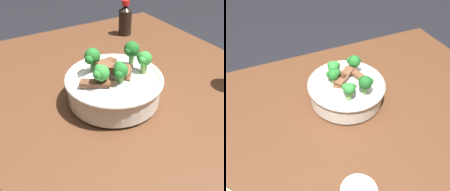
% 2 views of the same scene
% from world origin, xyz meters
% --- Properties ---
extents(dining_table, '(1.43, 0.80, 0.75)m').
position_xyz_m(dining_table, '(0.00, 0.00, 0.64)').
color(dining_table, '#56331E').
rests_on(dining_table, ground).
extents(rice_bowl, '(0.25, 0.25, 0.14)m').
position_xyz_m(rice_bowl, '(0.18, 0.09, 0.80)').
color(rice_bowl, silver).
rests_on(rice_bowl, dining_table).
extents(soy_sauce_bottle, '(0.05, 0.05, 0.13)m').
position_xyz_m(soy_sauce_bottle, '(0.53, -0.17, 0.81)').
color(soy_sauce_bottle, black).
rests_on(soy_sauce_bottle, dining_table).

